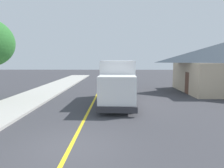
{
  "coord_description": "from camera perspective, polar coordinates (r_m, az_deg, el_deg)",
  "views": [
    {
      "loc": [
        1.68,
        -7.17,
        3.27
      ],
      "look_at": [
        1.46,
        8.34,
        1.4
      ],
      "focal_mm": 32.14,
      "sensor_mm": 36.0,
      "label": 1
    }
  ],
  "objects": [
    {
      "name": "ground_plane",
      "position": [
        8.06,
        -11.83,
        -17.22
      ],
      "size": [
        120.0,
        120.0,
        0.0
      ],
      "primitive_type": "plane",
      "color": "#38383D"
    },
    {
      "name": "centre_line_yellow",
      "position": [
        17.56,
        -4.71,
        -3.87
      ],
      "size": [
        0.16,
        56.0,
        0.01
      ],
      "primitive_type": "cube",
      "color": "gold",
      "rests_on": "ground"
    },
    {
      "name": "box_truck",
      "position": [
        15.15,
        1.69,
        1.17
      ],
      "size": [
        2.63,
        7.25,
        3.2
      ],
      "color": "white",
      "rests_on": "ground"
    },
    {
      "name": "parked_car_near",
      "position": [
        22.53,
        2.97,
        0.55
      ],
      "size": [
        1.81,
        4.4,
        1.67
      ],
      "color": "#B7B7BC",
      "rests_on": "ground"
    },
    {
      "name": "parked_car_mid",
      "position": [
        29.61,
        1.45,
        2.07
      ],
      "size": [
        1.96,
        4.46,
        1.67
      ],
      "color": "#2D4793",
      "rests_on": "ground"
    },
    {
      "name": "parked_car_far",
      "position": [
        36.16,
        1.25,
        2.94
      ],
      "size": [
        1.9,
        4.44,
        1.67
      ],
      "color": "silver",
      "rests_on": "ground"
    }
  ]
}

